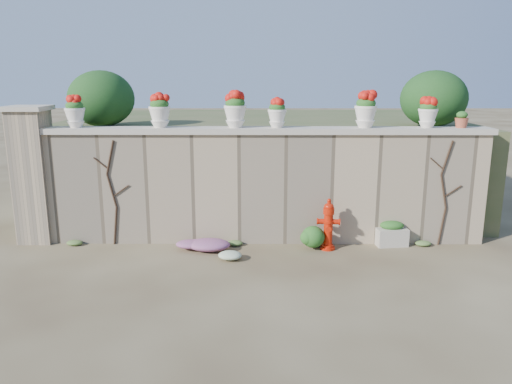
{
  "coord_description": "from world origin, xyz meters",
  "views": [
    {
      "loc": [
        -0.07,
        -7.04,
        3.01
      ],
      "look_at": [
        -0.11,
        1.4,
        1.02
      ],
      "focal_mm": 35.0,
      "sensor_mm": 36.0,
      "label": 1
    }
  ],
  "objects_px": {
    "fire_hydrant": "(328,224)",
    "terracotta_pot": "(462,120)",
    "urn_pot_0": "(75,112)",
    "planter_box": "(391,234)"
  },
  "relations": [
    {
      "from": "planter_box",
      "to": "fire_hydrant",
      "type": "bearing_deg",
      "value": -176.2
    },
    {
      "from": "urn_pot_0",
      "to": "terracotta_pot",
      "type": "distance_m",
      "value": 6.81
    },
    {
      "from": "planter_box",
      "to": "terracotta_pot",
      "type": "bearing_deg",
      "value": 5.16
    },
    {
      "from": "fire_hydrant",
      "to": "planter_box",
      "type": "height_order",
      "value": "fire_hydrant"
    },
    {
      "from": "fire_hydrant",
      "to": "planter_box",
      "type": "relative_size",
      "value": 1.57
    },
    {
      "from": "terracotta_pot",
      "to": "urn_pot_0",
      "type": "bearing_deg",
      "value": -180.0
    },
    {
      "from": "fire_hydrant",
      "to": "urn_pot_0",
      "type": "height_order",
      "value": "urn_pot_0"
    },
    {
      "from": "fire_hydrant",
      "to": "terracotta_pot",
      "type": "xyz_separation_m",
      "value": [
        2.35,
        0.47,
        1.77
      ]
    },
    {
      "from": "urn_pot_0",
      "to": "terracotta_pot",
      "type": "height_order",
      "value": "urn_pot_0"
    },
    {
      "from": "fire_hydrant",
      "to": "urn_pot_0",
      "type": "xyz_separation_m",
      "value": [
        -4.46,
        0.47,
        1.91
      ]
    }
  ]
}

